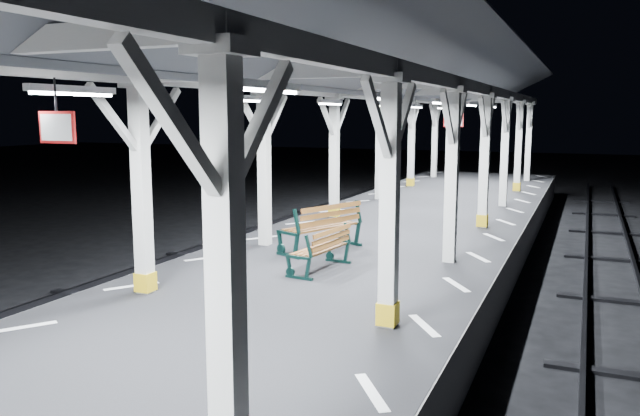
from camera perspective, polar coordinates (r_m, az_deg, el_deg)
The scene contains 6 objects.
platform at distance 7.90m, azimuth -13.15°, elevation -16.41°, with size 6.00×50.00×1.00m, color black.
hazard_stripes_left at distance 9.30m, azimuth -25.69°, elevation -9.84°, with size 1.00×48.00×0.01m, color silver.
hazard_stripes_right at distance 6.64m, azimuth 4.75°, elevation -16.43°, with size 1.00×48.00×0.01m, color silver.
canopy at distance 7.20m, azimuth -14.36°, elevation 14.30°, with size 5.40×49.00×4.65m.
bench_mid at distance 11.23m, azimuth 0.34°, elevation -3.67°, with size 0.71×1.52×0.80m.
bench_far at distance 12.83m, azimuth 0.38°, elevation -1.63°, with size 1.32×1.97×1.00m.
Camera 1 is at (4.33, -5.72, 3.81)m, focal length 35.00 mm.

